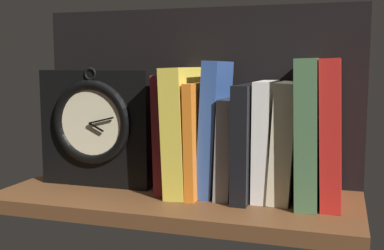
{
  "coord_description": "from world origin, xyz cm",
  "views": [
    {
      "loc": [
        27.97,
        -79.13,
        23.0
      ],
      "look_at": [
        1.88,
        3.36,
        12.18
      ],
      "focal_mm": 44.86,
      "sensor_mm": 36.0,
      "label": 1
    }
  ],
  "objects_px": {
    "book_green_romantic": "(309,131)",
    "framed_clock": "(96,127)",
    "book_yellow_seinlanguage": "(186,130)",
    "book_gray_chess": "(231,146)",
    "book_white_catcher": "(265,139)",
    "book_cream_twain": "(286,141)",
    "book_maroon_dawkins": "(170,132)",
    "book_red_requiem": "(331,131)",
    "book_black_skeptic": "(248,140)",
    "book_blue_modern": "(215,128)",
    "book_orange_pandolfini": "(202,137)"
  },
  "relations": [
    {
      "from": "book_green_romantic",
      "to": "framed_clock",
      "type": "xyz_separation_m",
      "value": [
        -0.39,
        -0.01,
        -0.01
      ]
    },
    {
      "from": "book_yellow_seinlanguage",
      "to": "book_gray_chess",
      "type": "height_order",
      "value": "book_yellow_seinlanguage"
    },
    {
      "from": "book_white_catcher",
      "to": "book_cream_twain",
      "type": "xyz_separation_m",
      "value": [
        0.03,
        0.0,
        -0.0
      ]
    },
    {
      "from": "book_maroon_dawkins",
      "to": "book_red_requiem",
      "type": "bearing_deg",
      "value": 0.0
    },
    {
      "from": "book_black_skeptic",
      "to": "book_cream_twain",
      "type": "height_order",
      "value": "book_cream_twain"
    },
    {
      "from": "book_black_skeptic",
      "to": "book_cream_twain",
      "type": "bearing_deg",
      "value": 0.0
    },
    {
      "from": "book_maroon_dawkins",
      "to": "book_white_catcher",
      "type": "relative_size",
      "value": 1.05
    },
    {
      "from": "book_blue_modern",
      "to": "book_black_skeptic",
      "type": "bearing_deg",
      "value": 0.0
    },
    {
      "from": "book_orange_pandolfini",
      "to": "book_black_skeptic",
      "type": "relative_size",
      "value": 1.01
    },
    {
      "from": "book_gray_chess",
      "to": "book_red_requiem",
      "type": "height_order",
      "value": "book_red_requiem"
    },
    {
      "from": "book_gray_chess",
      "to": "book_cream_twain",
      "type": "height_order",
      "value": "book_cream_twain"
    },
    {
      "from": "book_yellow_seinlanguage",
      "to": "book_gray_chess",
      "type": "relative_size",
      "value": 1.31
    },
    {
      "from": "book_blue_modern",
      "to": "framed_clock",
      "type": "relative_size",
      "value": 1.05
    },
    {
      "from": "book_white_catcher",
      "to": "book_red_requiem",
      "type": "relative_size",
      "value": 0.84
    },
    {
      "from": "book_cream_twain",
      "to": "book_blue_modern",
      "type": "bearing_deg",
      "value": 180.0
    },
    {
      "from": "book_gray_chess",
      "to": "book_white_catcher",
      "type": "distance_m",
      "value": 0.06
    },
    {
      "from": "book_maroon_dawkins",
      "to": "book_black_skeptic",
      "type": "distance_m",
      "value": 0.15
    },
    {
      "from": "book_yellow_seinlanguage",
      "to": "book_green_romantic",
      "type": "bearing_deg",
      "value": 0.0
    },
    {
      "from": "book_orange_pandolfini",
      "to": "book_blue_modern",
      "type": "xyz_separation_m",
      "value": [
        0.02,
        0.0,
        0.02
      ]
    },
    {
      "from": "book_yellow_seinlanguage",
      "to": "framed_clock",
      "type": "distance_m",
      "value": 0.18
    },
    {
      "from": "book_gray_chess",
      "to": "book_green_romantic",
      "type": "relative_size",
      "value": 0.72
    },
    {
      "from": "book_green_romantic",
      "to": "book_white_catcher",
      "type": "bearing_deg",
      "value": 180.0
    },
    {
      "from": "book_gray_chess",
      "to": "framed_clock",
      "type": "xyz_separation_m",
      "value": [
        -0.26,
        -0.01,
        0.03
      ]
    },
    {
      "from": "book_yellow_seinlanguage",
      "to": "book_cream_twain",
      "type": "xyz_separation_m",
      "value": [
        0.18,
        0.0,
        -0.01
      ]
    },
    {
      "from": "book_green_romantic",
      "to": "book_red_requiem",
      "type": "distance_m",
      "value": 0.04
    },
    {
      "from": "book_black_skeptic",
      "to": "book_red_requiem",
      "type": "height_order",
      "value": "book_red_requiem"
    },
    {
      "from": "book_maroon_dawkins",
      "to": "book_black_skeptic",
      "type": "height_order",
      "value": "book_maroon_dawkins"
    },
    {
      "from": "book_black_skeptic",
      "to": "framed_clock",
      "type": "xyz_separation_m",
      "value": [
        -0.29,
        -0.01,
        0.01
      ]
    },
    {
      "from": "book_blue_modern",
      "to": "book_green_romantic",
      "type": "xyz_separation_m",
      "value": [
        0.16,
        0.0,
        0.0
      ]
    },
    {
      "from": "book_blue_modern",
      "to": "book_gray_chess",
      "type": "xyz_separation_m",
      "value": [
        0.03,
        0.0,
        -0.03
      ]
    },
    {
      "from": "book_red_requiem",
      "to": "book_white_catcher",
      "type": "bearing_deg",
      "value": 180.0
    },
    {
      "from": "framed_clock",
      "to": "book_gray_chess",
      "type": "bearing_deg",
      "value": 3.3
    },
    {
      "from": "book_orange_pandolfini",
      "to": "book_blue_modern",
      "type": "height_order",
      "value": "book_blue_modern"
    },
    {
      "from": "book_blue_modern",
      "to": "book_cream_twain",
      "type": "relative_size",
      "value": 1.18
    },
    {
      "from": "book_blue_modern",
      "to": "book_red_requiem",
      "type": "bearing_deg",
      "value": 0.0
    },
    {
      "from": "book_maroon_dawkins",
      "to": "book_green_romantic",
      "type": "height_order",
      "value": "book_green_romantic"
    },
    {
      "from": "book_blue_modern",
      "to": "book_cream_twain",
      "type": "xyz_separation_m",
      "value": [
        0.13,
        0.0,
        -0.02
      ]
    },
    {
      "from": "book_gray_chess",
      "to": "book_yellow_seinlanguage",
      "type": "bearing_deg",
      "value": 180.0
    },
    {
      "from": "book_orange_pandolfini",
      "to": "book_black_skeptic",
      "type": "distance_m",
      "value": 0.08
    },
    {
      "from": "book_orange_pandolfini",
      "to": "book_white_catcher",
      "type": "bearing_deg",
      "value": 0.0
    },
    {
      "from": "book_maroon_dawkins",
      "to": "book_yellow_seinlanguage",
      "type": "relative_size",
      "value": 0.94
    },
    {
      "from": "book_gray_chess",
      "to": "book_white_catcher",
      "type": "relative_size",
      "value": 0.85
    },
    {
      "from": "book_yellow_seinlanguage",
      "to": "framed_clock",
      "type": "xyz_separation_m",
      "value": [
        -0.18,
        -0.01,
        0.0
      ]
    },
    {
      "from": "book_cream_twain",
      "to": "book_white_catcher",
      "type": "bearing_deg",
      "value": 180.0
    },
    {
      "from": "book_orange_pandolfini",
      "to": "book_black_skeptic",
      "type": "xyz_separation_m",
      "value": [
        0.08,
        0.0,
        -0.0
      ]
    },
    {
      "from": "book_orange_pandolfini",
      "to": "book_cream_twain",
      "type": "xyz_separation_m",
      "value": [
        0.15,
        0.0,
        0.0
      ]
    },
    {
      "from": "book_blue_modern",
      "to": "book_red_requiem",
      "type": "relative_size",
      "value": 0.99
    },
    {
      "from": "book_yellow_seinlanguage",
      "to": "book_green_romantic",
      "type": "height_order",
      "value": "book_green_romantic"
    },
    {
      "from": "framed_clock",
      "to": "book_cream_twain",
      "type": "bearing_deg",
      "value": 2.41
    },
    {
      "from": "book_cream_twain",
      "to": "book_green_romantic",
      "type": "height_order",
      "value": "book_green_romantic"
    }
  ]
}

